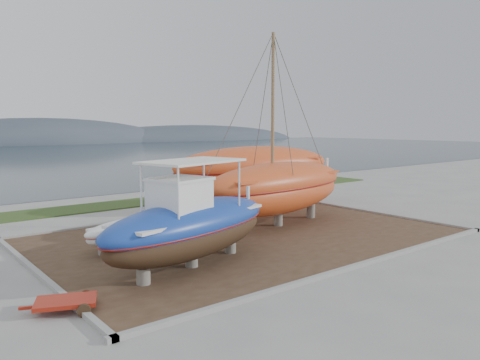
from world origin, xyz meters
TOP-DOWN VIEW (x-y plane):
  - ground at (0.00, 0.00)m, footprint 140.00×140.00m
  - dirt_patch at (0.00, 4.00)m, footprint 18.00×12.00m
  - curb_frame at (0.00, 4.00)m, footprint 18.60×12.60m
  - grass_strip at (0.00, 15.50)m, footprint 44.00×3.00m
  - blue_caique at (-4.61, 1.53)m, footprint 8.19×4.42m
  - white_dinghy at (-5.33, 5.29)m, footprint 4.10×2.41m
  - orange_sailboat at (2.46, 4.59)m, footprint 9.94×4.08m
  - orange_bare_hull at (5.08, 9.44)m, footprint 11.28×4.38m
  - red_trailer at (-9.37, 0.42)m, footprint 2.66×2.04m

SIDE VIEW (x-z plane):
  - ground at x=0.00m, z-range 0.00..0.00m
  - dirt_patch at x=0.00m, z-range 0.00..0.06m
  - grass_strip at x=0.00m, z-range 0.00..0.08m
  - curb_frame at x=0.00m, z-range 0.00..0.15m
  - red_trailer at x=-9.37m, z-range 0.00..0.34m
  - white_dinghy at x=-5.33m, z-range 0.06..1.22m
  - orange_bare_hull at x=5.08m, z-range 0.06..3.67m
  - blue_caique at x=-4.61m, z-range 0.06..3.83m
  - orange_sailboat at x=2.46m, z-range 0.06..9.36m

